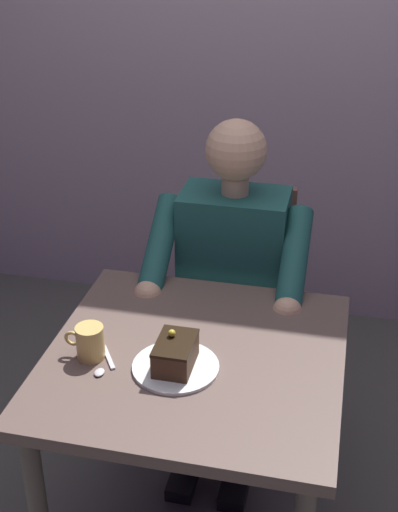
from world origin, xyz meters
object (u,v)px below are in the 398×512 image
Objects in this scene: cake_slice at (175,353)px; coffee_cup at (90,341)px; seated_person at (229,290)px; chair at (237,297)px; dining_table at (195,384)px; dessert_spoon at (104,365)px.

cake_slice is 1.28× the size of coffee_cup.
cake_slice is (0.03, 0.58, 0.14)m from seated_person.
chair is 0.75× the size of seated_person.
seated_person is 0.60m from cake_slice.
dessert_spoon is (0.22, 0.11, 0.10)m from dining_table.
dining_table is 0.17m from cake_slice.
dining_table is 0.70m from chair.
dining_table is at bearing -115.58° from cake_slice.
dessert_spoon reaches higher than dining_table.
chair is 8.08× the size of coffee_cup.
chair reaches higher than coffee_cup.
chair reaches higher than dessert_spoon.
seated_person is 8.74× the size of dessert_spoon.
coffee_cup is 0.81× the size of dessert_spoon.
coffee_cup is at bearing 14.91° from dining_table.
chair is 0.22m from seated_person.
chair is 0.86m from dessert_spoon.
cake_slice is at bearing -179.96° from coffee_cup.
chair is at bearing -90.00° from seated_person.
seated_person is (-0.00, 0.18, 0.13)m from chair.
chair is 0.81m from cake_slice.
cake_slice is at bearing 64.42° from dining_table.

